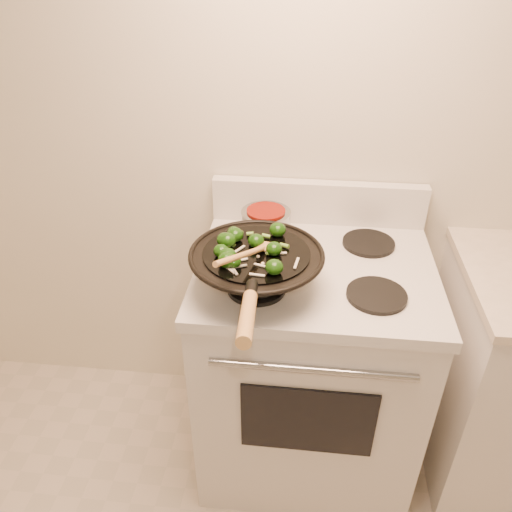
# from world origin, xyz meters

# --- Properties ---
(stove) EXTENTS (0.78, 0.67, 1.08)m
(stove) POSITION_xyz_m (-0.04, 1.17, 0.47)
(stove) COLOR silver
(stove) RESTS_ON ground
(wok) EXTENTS (0.40, 0.66, 0.21)m
(wok) POSITION_xyz_m (-0.21, 1.01, 1.00)
(wok) COLOR black
(wok) RESTS_ON stove
(stirfry) EXTENTS (0.25, 0.26, 0.05)m
(stirfry) POSITION_xyz_m (-0.25, 1.02, 1.07)
(stirfry) COLOR #103307
(stirfry) RESTS_ON wok
(wooden_spoon) EXTENTS (0.15, 0.28, 0.10)m
(wooden_spoon) POSITION_xyz_m (-0.22, 0.97, 1.09)
(wooden_spoon) COLOR #AC7C44
(wooden_spoon) RESTS_ON wok
(saucepan) EXTENTS (0.17, 0.27, 0.10)m
(saucepan) POSITION_xyz_m (-0.21, 1.32, 0.98)
(saucepan) COLOR #919499
(saucepan) RESTS_ON stove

